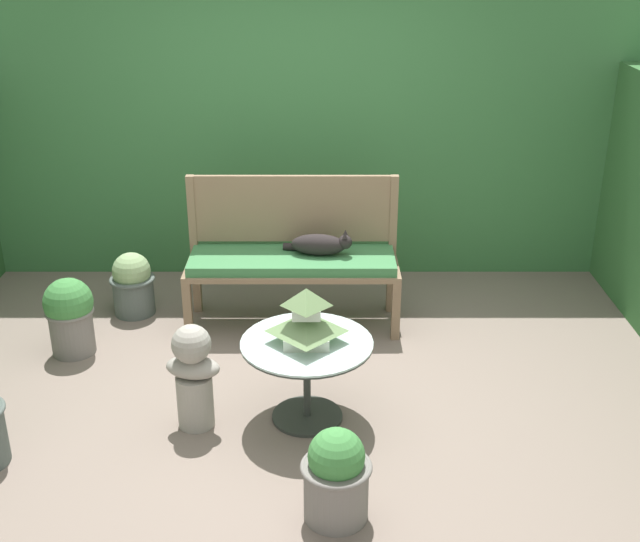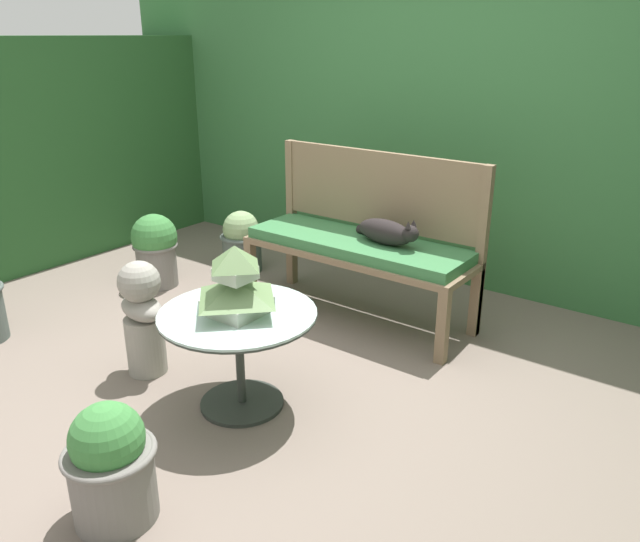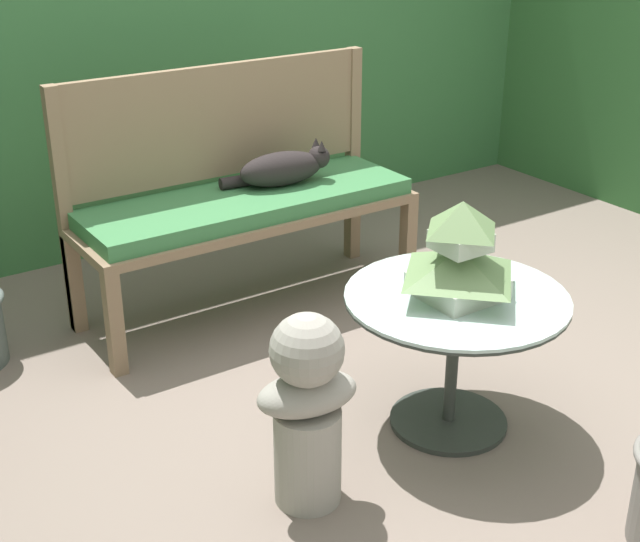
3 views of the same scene
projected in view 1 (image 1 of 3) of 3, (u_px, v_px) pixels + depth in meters
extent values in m
plane|color=#75665B|center=(290.00, 391.00, 5.11)|extent=(30.00, 30.00, 0.00)
cube|color=#38703D|center=(298.00, 130.00, 6.88)|extent=(6.40, 1.02, 2.22)
cube|color=#7F664C|center=(188.00, 311.00, 5.67)|extent=(0.06, 0.06, 0.44)
cube|color=#7F664C|center=(396.00, 311.00, 5.67)|extent=(0.06, 0.06, 0.44)
cube|color=#7F664C|center=(197.00, 284.00, 6.08)|extent=(0.06, 0.06, 0.44)
cube|color=#7F664C|center=(391.00, 284.00, 6.08)|extent=(0.06, 0.06, 0.44)
cube|color=#7F664C|center=(293.00, 267.00, 5.78)|extent=(1.53, 0.51, 0.04)
cube|color=#387542|center=(293.00, 260.00, 5.76)|extent=(1.47, 0.47, 0.07)
cube|color=#7F664C|center=(195.00, 245.00, 5.97)|extent=(0.06, 0.06, 1.07)
cube|color=#7F664C|center=(393.00, 245.00, 5.96)|extent=(0.06, 0.06, 1.07)
cube|color=#7F664C|center=(293.00, 209.00, 5.85)|extent=(1.47, 0.04, 0.50)
ellipsoid|color=black|center=(319.00, 245.00, 5.73)|extent=(0.41, 0.20, 0.15)
sphere|color=black|center=(346.00, 242.00, 5.70)|extent=(0.10, 0.10, 0.10)
cone|color=black|center=(346.00, 233.00, 5.70)|extent=(0.04, 0.04, 0.05)
cone|color=black|center=(345.00, 235.00, 5.65)|extent=(0.04, 0.04, 0.05)
cylinder|color=black|center=(299.00, 247.00, 5.83)|extent=(0.22, 0.08, 0.05)
cylinder|color=#2D332D|center=(308.00, 416.00, 4.83)|extent=(0.43, 0.43, 0.02)
cylinder|color=#2D332D|center=(308.00, 381.00, 4.73)|extent=(0.04, 0.04, 0.51)
cylinder|color=silver|center=(307.00, 343.00, 4.63)|extent=(0.77, 0.77, 0.01)
torus|color=#2D332D|center=(307.00, 344.00, 4.63)|extent=(0.77, 0.77, 0.02)
cube|color=#B2BCA8|center=(307.00, 336.00, 4.61)|extent=(0.26, 0.26, 0.07)
pyramid|color=#668451|center=(307.00, 323.00, 4.58)|extent=(0.35, 0.35, 0.10)
cube|color=#B2BCA8|center=(307.00, 311.00, 4.55)|extent=(0.16, 0.16, 0.06)
pyramid|color=#668451|center=(307.00, 297.00, 4.51)|extent=(0.22, 0.22, 0.11)
cylinder|color=gray|center=(196.00, 401.00, 4.71)|extent=(0.21, 0.21, 0.33)
ellipsoid|color=gray|center=(193.00, 367.00, 4.62)|extent=(0.35, 0.24, 0.13)
sphere|color=gray|center=(192.00, 344.00, 4.56)|extent=(0.23, 0.23, 0.23)
cylinder|color=#4C5651|center=(134.00, 295.00, 6.08)|extent=(0.31, 0.31, 0.30)
torus|color=#4C5651|center=(133.00, 279.00, 6.02)|extent=(0.34, 0.34, 0.03)
sphere|color=#89A870|center=(132.00, 271.00, 6.00)|extent=(0.29, 0.29, 0.29)
cylinder|color=slate|center=(337.00, 490.00, 3.97)|extent=(0.32, 0.32, 0.31)
torus|color=slate|center=(337.00, 467.00, 3.91)|extent=(0.36, 0.36, 0.03)
sphere|color=#3D7F3D|center=(337.00, 456.00, 3.89)|extent=(0.28, 0.28, 0.28)
cylinder|color=slate|center=(73.00, 331.00, 5.51)|extent=(0.29, 0.29, 0.32)
torus|color=slate|center=(70.00, 311.00, 5.45)|extent=(0.33, 0.33, 0.03)
sphere|color=#3D7F3D|center=(69.00, 302.00, 5.42)|extent=(0.34, 0.34, 0.34)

